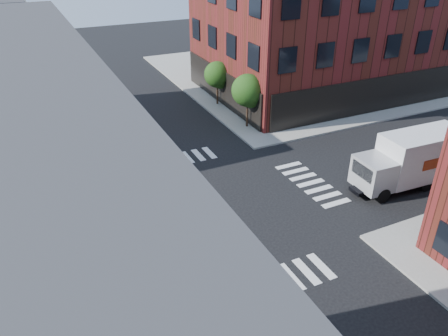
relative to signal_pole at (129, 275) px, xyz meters
name	(u,v)px	position (x,y,z in m)	size (l,w,h in m)	color
ground	(215,208)	(6.72, 6.68, -2.86)	(120.00, 120.00, 0.00)	black
sidewalk_ne	(305,73)	(27.72, 27.68, -2.78)	(30.00, 30.00, 0.15)	gray
building_ne	(334,29)	(27.22, 22.68, 3.14)	(25.00, 16.00, 12.00)	#441911
tree_near	(249,92)	(14.28, 16.65, 0.30)	(2.69, 2.69, 4.49)	black
tree_far	(218,76)	(14.28, 22.65, 0.02)	(2.43, 2.43, 4.07)	black
signal_pole	(129,275)	(0.00, 0.00, 0.00)	(1.29, 1.24, 4.60)	black
box_truck	(413,159)	(19.40, 3.80, -0.99)	(8.01, 2.72, 3.58)	silver
traffic_cone	(143,276)	(1.02, 2.43, -2.49)	(0.53, 0.53, 0.76)	#DE4309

